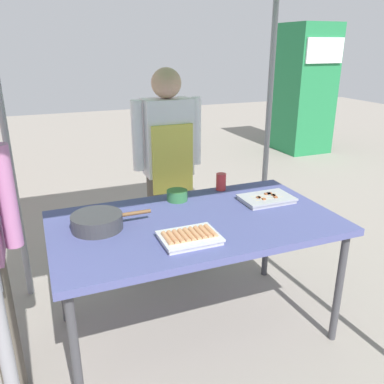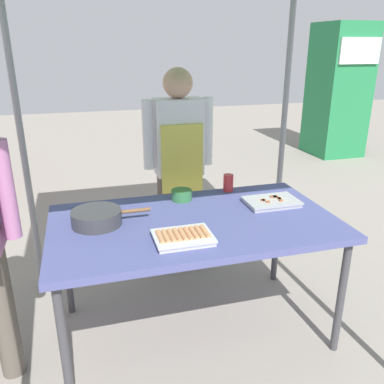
# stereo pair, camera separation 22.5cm
# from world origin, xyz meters

# --- Properties ---
(ground_plane) EXTENTS (18.00, 18.00, 0.00)m
(ground_plane) POSITION_xyz_m (0.00, 0.00, 0.00)
(ground_plane) COLOR gray
(stall_table) EXTENTS (1.60, 0.90, 0.75)m
(stall_table) POSITION_xyz_m (0.00, 0.00, 0.70)
(stall_table) COLOR #4C518C
(stall_table) RESTS_ON ground
(tray_grilled_sausages) EXTENTS (0.30, 0.22, 0.05)m
(tray_grilled_sausages) POSITION_xyz_m (-0.13, -0.23, 0.77)
(tray_grilled_sausages) COLOR silver
(tray_grilled_sausages) RESTS_ON stall_table
(tray_meat_skewers) EXTENTS (0.32, 0.22, 0.04)m
(tray_meat_skewers) POSITION_xyz_m (0.52, 0.09, 0.77)
(tray_meat_skewers) COLOR #ADADB2
(tray_meat_skewers) RESTS_ON stall_table
(cooking_wok) EXTENTS (0.43, 0.27, 0.08)m
(cooking_wok) POSITION_xyz_m (-0.53, 0.09, 0.79)
(cooking_wok) COLOR #38383A
(cooking_wok) RESTS_ON stall_table
(condiment_bowl) EXTENTS (0.13, 0.13, 0.07)m
(condiment_bowl) POSITION_xyz_m (0.01, 0.32, 0.78)
(condiment_bowl) COLOR #33723F
(condiment_bowl) RESTS_ON stall_table
(drink_cup_near_edge) EXTENTS (0.07, 0.07, 0.11)m
(drink_cup_near_edge) POSITION_xyz_m (0.35, 0.40, 0.81)
(drink_cup_near_edge) COLOR red
(drink_cup_near_edge) RESTS_ON stall_table
(vendor_woman) EXTENTS (0.52, 0.23, 1.53)m
(vendor_woman) POSITION_xyz_m (0.11, 0.79, 0.90)
(vendor_woman) COLOR #595147
(vendor_woman) RESTS_ON ground
(neighbor_stall_left) EXTENTS (0.72, 0.80, 1.99)m
(neighbor_stall_left) POSITION_xyz_m (3.35, 3.56, 1.00)
(neighbor_stall_left) COLOR #237F47
(neighbor_stall_left) RESTS_ON ground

